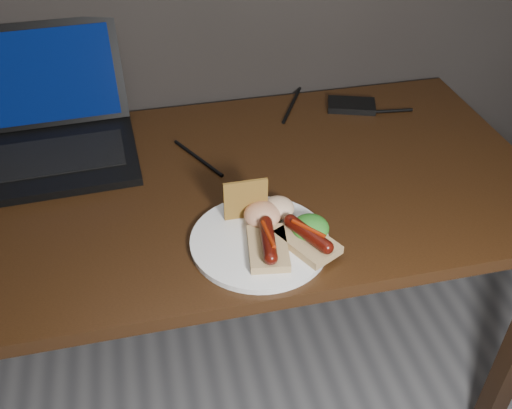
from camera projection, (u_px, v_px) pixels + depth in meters
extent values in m
cube|color=black|center=(216.00, 188.00, 1.23)|extent=(1.40, 0.70, 0.03)
cube|color=black|center=(408.00, 200.00, 1.80)|extent=(0.05, 0.05, 0.72)
cube|color=black|center=(52.00, 160.00, 1.27)|extent=(0.38, 0.29, 0.02)
cube|color=black|center=(51.00, 156.00, 1.26)|extent=(0.32, 0.16, 0.00)
cube|color=black|center=(41.00, 75.00, 1.33)|extent=(0.37, 0.11, 0.23)
cube|color=#06133D|center=(41.00, 75.00, 1.33)|extent=(0.34, 0.09, 0.20)
cube|color=black|center=(351.00, 105.00, 1.47)|extent=(0.14, 0.11, 0.02)
cylinder|color=black|center=(198.00, 158.00, 1.28)|extent=(0.09, 0.16, 0.01)
cylinder|color=black|center=(293.00, 102.00, 1.49)|extent=(0.11, 0.20, 0.01)
cylinder|color=black|center=(386.00, 111.00, 1.45)|extent=(0.14, 0.02, 0.01)
cylinder|color=silver|center=(260.00, 241.00, 1.06)|extent=(0.31, 0.31, 0.01)
cube|color=tan|center=(268.00, 248.00, 1.03)|extent=(0.09, 0.12, 0.02)
cylinder|color=#521105|center=(268.00, 240.00, 1.01)|extent=(0.04, 0.10, 0.02)
sphere|color=#521105|center=(271.00, 258.00, 0.98)|extent=(0.03, 0.02, 0.02)
sphere|color=#521105|center=(266.00, 222.00, 1.05)|extent=(0.03, 0.02, 0.02)
cylinder|color=maroon|center=(268.00, 234.00, 1.01)|extent=(0.01, 0.07, 0.01)
cube|color=tan|center=(307.00, 242.00, 1.04)|extent=(0.11, 0.13, 0.02)
cylinder|color=#521105|center=(308.00, 234.00, 1.03)|extent=(0.07, 0.10, 0.02)
sphere|color=#521105|center=(327.00, 247.00, 1.00)|extent=(0.03, 0.02, 0.02)
sphere|color=#521105|center=(290.00, 221.00, 1.06)|extent=(0.02, 0.02, 0.02)
cylinder|color=maroon|center=(308.00, 228.00, 1.02)|extent=(0.05, 0.06, 0.01)
cube|color=#AC802F|center=(246.00, 199.00, 1.08)|extent=(0.09, 0.01, 0.08)
ellipsoid|color=#115818|center=(310.00, 228.00, 1.05)|extent=(0.07, 0.07, 0.04)
ellipsoid|color=#AA2211|center=(262.00, 214.00, 1.08)|extent=(0.07, 0.07, 0.04)
ellipsoid|color=silver|center=(278.00, 208.00, 1.10)|extent=(0.06, 0.06, 0.04)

